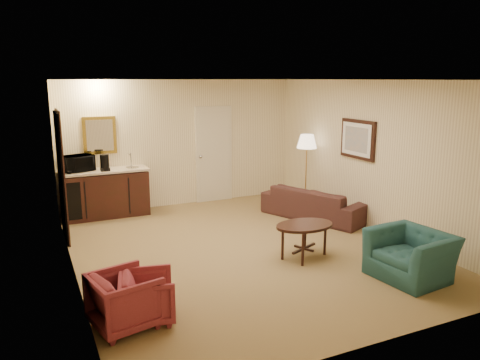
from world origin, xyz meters
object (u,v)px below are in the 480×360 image
object	(u,v)px
teal_armchair	(411,247)
rose_chair_far	(125,297)
waste_bin	(141,206)
microwave	(77,162)
sofa	(315,198)
coffee_table	(304,241)
wetbar_cabinet	(105,193)
rose_chair_near	(147,295)
floor_lamp	(306,171)
coffee_maker	(105,163)

from	to	relation	value
teal_armchair	rose_chair_far	bearing A→B (deg)	-101.25
waste_bin	microwave	bearing A→B (deg)	173.15
sofa	microwave	size ratio (longest dim) A/B	3.70
coffee_table	microwave	bearing A→B (deg)	128.83
wetbar_cabinet	coffee_table	xyz separation A→B (m)	(2.33, -3.42, -0.20)
rose_chair_near	microwave	world-z (taller)	microwave
sofa	floor_lamp	xyz separation A→B (m)	(0.25, 0.72, 0.37)
rose_chair_near	coffee_maker	world-z (taller)	coffee_maker
floor_lamp	microwave	bearing A→B (deg)	165.46
teal_armchair	floor_lamp	xyz separation A→B (m)	(0.64, 3.57, 0.34)
rose_chair_far	floor_lamp	size ratio (longest dim) A/B	0.44
wetbar_cabinet	rose_chair_near	size ratio (longest dim) A/B	2.75
wetbar_cabinet	floor_lamp	world-z (taller)	floor_lamp
sofa	rose_chair_far	xyz separation A→B (m)	(-4.10, -2.53, -0.06)
teal_armchair	coffee_table	size ratio (longest dim) A/B	1.09
microwave	teal_armchair	bearing A→B (deg)	-69.90
rose_chair_near	waste_bin	size ratio (longest dim) A/B	2.10
rose_chair_near	rose_chair_far	bearing A→B (deg)	110.93
microwave	coffee_maker	xyz separation A→B (m)	(0.47, -0.16, -0.03)
wetbar_cabinet	waste_bin	bearing A→B (deg)	-8.01
teal_armchair	floor_lamp	size ratio (longest dim) A/B	0.64
wetbar_cabinet	microwave	distance (m)	0.79
wetbar_cabinet	waste_bin	world-z (taller)	wetbar_cabinet
microwave	coffee_table	bearing A→B (deg)	-69.14
waste_bin	teal_armchair	bearing A→B (deg)	-60.63
wetbar_cabinet	rose_chair_far	xyz separation A→B (m)	(-0.50, -4.32, -0.12)
sofa	rose_chair_near	size ratio (longest dim) A/B	3.38
rose_chair_near	sofa	bearing A→B (deg)	-45.14
rose_chair_far	microwave	distance (m)	4.43
waste_bin	rose_chair_near	bearing A→B (deg)	-102.13
rose_chair_far	teal_armchair	bearing A→B (deg)	-107.87
microwave	coffee_maker	size ratio (longest dim) A/B	1.76
wetbar_cabinet	rose_chair_near	distance (m)	4.29
waste_bin	rose_chair_far	bearing A→B (deg)	-105.21
sofa	rose_chair_far	bearing A→B (deg)	98.33
floor_lamp	microwave	distance (m)	4.47
rose_chair_far	microwave	size ratio (longest dim) A/B	1.23
teal_armchair	waste_bin	distance (m)	5.23
sofa	microwave	xyz separation A→B (m)	(-4.06, 1.83, 0.71)
sofa	rose_chair_far	world-z (taller)	sofa
coffee_table	rose_chair_near	bearing A→B (deg)	-161.53
rose_chair_near	waste_bin	bearing A→B (deg)	-0.14
coffee_maker	sofa	bearing A→B (deg)	-44.51
wetbar_cabinet	coffee_table	distance (m)	4.14
rose_chair_near	microwave	xyz separation A→B (m)	(-0.21, 4.32, 0.81)
coffee_table	coffee_maker	distance (m)	4.12
sofa	rose_chair_near	world-z (taller)	sofa
teal_armchair	coffee_maker	bearing A→B (deg)	-150.93
teal_armchair	waste_bin	xyz separation A→B (m)	(-2.56, 4.55, -0.28)
wetbar_cabinet	coffee_table	world-z (taller)	wetbar_cabinet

